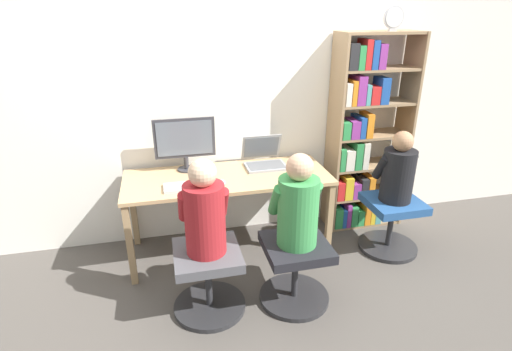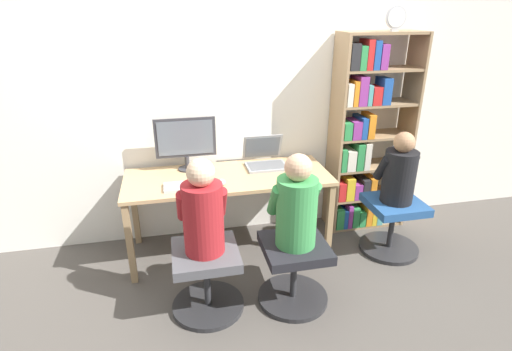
{
  "view_description": "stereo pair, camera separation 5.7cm",
  "coord_description": "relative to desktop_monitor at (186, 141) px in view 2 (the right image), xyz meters",
  "views": [
    {
      "loc": [
        -0.49,
        -2.73,
        2.04
      ],
      "look_at": [
        0.2,
        0.15,
        0.79
      ],
      "focal_mm": 28.0,
      "sensor_mm": 36.0,
      "label": 1
    },
    {
      "loc": [
        -0.43,
        -2.74,
        2.04
      ],
      "look_at": [
        0.2,
        0.15,
        0.79
      ],
      "focal_mm": 28.0,
      "sensor_mm": 36.0,
      "label": 2
    }
  ],
  "objects": [
    {
      "name": "laptop",
      "position": [
        0.69,
        -0.04,
        -0.21
      ],
      "size": [
        0.36,
        0.34,
        0.26
      ],
      "color": "gray",
      "rests_on": "desk"
    },
    {
      "name": "person_near_shelf",
      "position": [
        1.73,
        -0.52,
        -0.23
      ],
      "size": [
        0.33,
        0.3,
        0.62
      ],
      "color": "black",
      "rests_on": "office_chair_side"
    },
    {
      "name": "office_chair_right",
      "position": [
        0.68,
        -0.99,
        -0.71
      ],
      "size": [
        0.52,
        0.52,
        0.49
      ],
      "color": "#262628",
      "rests_on": "ground_plane"
    },
    {
      "name": "wall_back",
      "position": [
        0.32,
        0.19,
        0.31
      ],
      "size": [
        10.0,
        0.05,
        2.6
      ],
      "color": "white",
      "rests_on": "ground_plane"
    },
    {
      "name": "office_chair_side",
      "position": [
        1.73,
        -0.53,
        -0.71
      ],
      "size": [
        0.52,
        0.52,
        0.49
      ],
      "color": "#262628",
      "rests_on": "ground_plane"
    },
    {
      "name": "ground_plane",
      "position": [
        0.32,
        -0.55,
        -0.99
      ],
      "size": [
        14.0,
        14.0,
        0.0
      ],
      "primitive_type": "plane",
      "color": "#4C4742"
    },
    {
      "name": "bookshelf",
      "position": [
        1.64,
        -0.03,
        -0.13
      ],
      "size": [
        0.75,
        0.31,
        1.85
      ],
      "color": "#997A56",
      "rests_on": "ground_plane"
    },
    {
      "name": "office_chair_left",
      "position": [
        0.05,
        -0.94,
        -0.71
      ],
      "size": [
        0.52,
        0.52,
        0.49
      ],
      "color": "#262628",
      "rests_on": "ground_plane"
    },
    {
      "name": "desk_clock",
      "position": [
        1.77,
        -0.1,
        0.97
      ],
      "size": [
        0.18,
        0.03,
        0.2
      ],
      "color": "#B2B2B7",
      "rests_on": "bookshelf"
    },
    {
      "name": "person_at_monitor",
      "position": [
        0.05,
        -0.93,
        -0.2
      ],
      "size": [
        0.34,
        0.31,
        0.67
      ],
      "color": "maroon",
      "rests_on": "office_chair_left"
    },
    {
      "name": "person_at_laptop",
      "position": [
        0.68,
        -0.98,
        -0.2
      ],
      "size": [
        0.35,
        0.32,
        0.67
      ],
      "color": "#388C47",
      "rests_on": "office_chair_right"
    },
    {
      "name": "keyboard",
      "position": [
        -0.01,
        -0.38,
        -0.25
      ],
      "size": [
        0.39,
        0.17,
        0.03
      ],
      "color": "#B2B2B7",
      "rests_on": "desk"
    },
    {
      "name": "computer_mouse_by_keyboard",
      "position": [
        0.25,
        -0.37,
        -0.25
      ],
      "size": [
        0.06,
        0.12,
        0.03
      ],
      "color": "#99999E",
      "rests_on": "desk"
    },
    {
      "name": "desktop_monitor",
      "position": [
        0.0,
        0.0,
        0.0
      ],
      "size": [
        0.52,
        0.16,
        0.46
      ],
      "color": "#333338",
      "rests_on": "desk"
    },
    {
      "name": "desk",
      "position": [
        0.32,
        -0.21,
        -0.34
      ],
      "size": [
        1.72,
        0.68,
        0.73
      ],
      "color": "tan",
      "rests_on": "ground_plane"
    }
  ]
}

